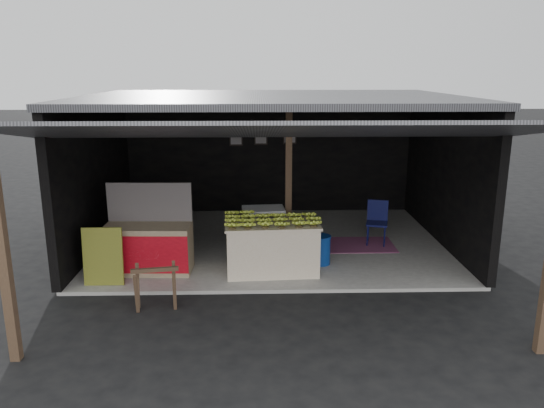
{
  "coord_description": "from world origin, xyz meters",
  "views": [
    {
      "loc": [
        -0.28,
        -7.9,
        3.51
      ],
      "look_at": [
        -0.02,
        1.53,
        1.1
      ],
      "focal_mm": 35.0,
      "sensor_mm": 36.0,
      "label": 1
    }
  ],
  "objects_px": {
    "neighbor_stall": "(148,246)",
    "water_barrel": "(321,251)",
    "banana_table": "(272,246)",
    "white_crate": "(263,230)",
    "plastic_chair": "(377,218)",
    "sawhorse": "(156,283)"
  },
  "relations": [
    {
      "from": "banana_table",
      "to": "neighbor_stall",
      "type": "bearing_deg",
      "value": 175.92
    },
    {
      "from": "banana_table",
      "to": "white_crate",
      "type": "distance_m",
      "value": 0.99
    },
    {
      "from": "water_barrel",
      "to": "white_crate",
      "type": "bearing_deg",
      "value": 146.69
    },
    {
      "from": "water_barrel",
      "to": "neighbor_stall",
      "type": "bearing_deg",
      "value": -174.9
    },
    {
      "from": "white_crate",
      "to": "sawhorse",
      "type": "distance_m",
      "value": 2.89
    },
    {
      "from": "sawhorse",
      "to": "water_barrel",
      "type": "height_order",
      "value": "sawhorse"
    },
    {
      "from": "sawhorse",
      "to": "banana_table",
      "type": "bearing_deg",
      "value": 29.47
    },
    {
      "from": "white_crate",
      "to": "plastic_chair",
      "type": "distance_m",
      "value": 2.36
    },
    {
      "from": "water_barrel",
      "to": "plastic_chair",
      "type": "xyz_separation_m",
      "value": [
        1.28,
        1.17,
        0.26
      ]
    },
    {
      "from": "banana_table",
      "to": "neighbor_stall",
      "type": "xyz_separation_m",
      "value": [
        -2.15,
        0.03,
        0.01
      ]
    },
    {
      "from": "plastic_chair",
      "to": "banana_table",
      "type": "bearing_deg",
      "value": -131.16
    },
    {
      "from": "water_barrel",
      "to": "sawhorse",
      "type": "bearing_deg",
      "value": -147.48
    },
    {
      "from": "banana_table",
      "to": "plastic_chair",
      "type": "bearing_deg",
      "value": 30.72
    },
    {
      "from": "sawhorse",
      "to": "plastic_chair",
      "type": "height_order",
      "value": "plastic_chair"
    },
    {
      "from": "neighbor_stall",
      "to": "plastic_chair",
      "type": "bearing_deg",
      "value": 20.19
    },
    {
      "from": "white_crate",
      "to": "banana_table",
      "type": "bearing_deg",
      "value": -86.81
    },
    {
      "from": "white_crate",
      "to": "water_barrel",
      "type": "xyz_separation_m",
      "value": [
        1.03,
        -0.68,
        -0.19
      ]
    },
    {
      "from": "neighbor_stall",
      "to": "plastic_chair",
      "type": "height_order",
      "value": "neighbor_stall"
    },
    {
      "from": "neighbor_stall",
      "to": "water_barrel",
      "type": "distance_m",
      "value": 3.07
    },
    {
      "from": "white_crate",
      "to": "water_barrel",
      "type": "height_order",
      "value": "white_crate"
    },
    {
      "from": "banana_table",
      "to": "sawhorse",
      "type": "xyz_separation_m",
      "value": [
        -1.77,
        -1.4,
        -0.09
      ]
    },
    {
      "from": "neighbor_stall",
      "to": "water_barrel",
      "type": "height_order",
      "value": "neighbor_stall"
    }
  ]
}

